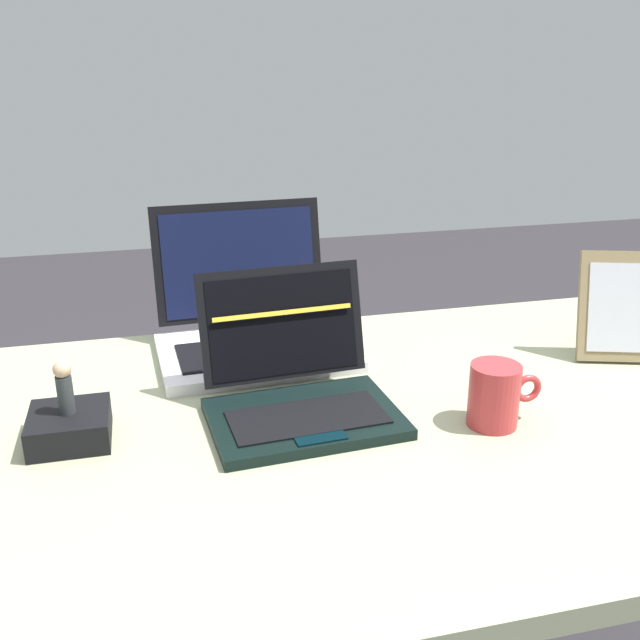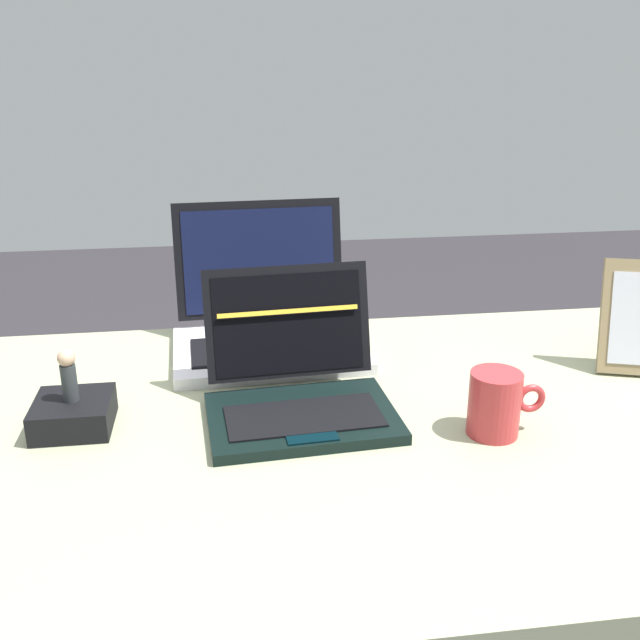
% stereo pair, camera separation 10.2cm
% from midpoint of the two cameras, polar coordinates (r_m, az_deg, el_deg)
% --- Properties ---
extents(desk, '(1.59, 0.83, 0.76)m').
position_cam_midpoint_polar(desk, '(1.10, 0.63, -11.75)').
color(desk, '#979D7B').
rests_on(desk, ground).
extents(laptop_front, '(0.28, 0.25, 0.20)m').
position_cam_midpoint_polar(laptop_front, '(1.06, -4.52, -5.54)').
color(laptop_front, black).
rests_on(laptop_front, desk).
extents(laptop_rear, '(0.34, 0.29, 0.25)m').
position_cam_midpoint_polar(laptop_rear, '(1.29, -7.72, -0.41)').
color(laptop_rear, white).
rests_on(laptop_rear, desk).
extents(photo_frame, '(0.16, 0.11, 0.19)m').
position_cam_midpoint_polar(photo_frame, '(1.32, 20.76, 0.92)').
color(photo_frame, olive).
rests_on(photo_frame, desk).
extents(figurine_stand, '(0.11, 0.11, 0.04)m').
position_cam_midpoint_polar(figurine_stand, '(1.07, -21.81, -7.90)').
color(figurine_stand, black).
rests_on(figurine_stand, desk).
extents(figurine, '(0.02, 0.02, 0.08)m').
position_cam_midpoint_polar(figurine, '(1.05, -22.26, -4.88)').
color(figurine, '#2D3134').
rests_on(figurine, figurine_stand).
extents(coffee_mug, '(0.11, 0.07, 0.09)m').
position_cam_midpoint_polar(coffee_mug, '(1.05, 10.99, -5.91)').
color(coffee_mug, '#B53034').
rests_on(coffee_mug, desk).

